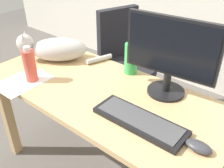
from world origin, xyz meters
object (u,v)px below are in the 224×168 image
object	(u,v)px
keyboard	(140,121)
cat	(56,49)
monitor	(170,54)
water_bottle	(131,58)
computer_mouse	(199,147)
office_chair	(126,75)
spray_bottle	(30,65)

from	to	relation	value
keyboard	cat	size ratio (longest dim) A/B	0.92
monitor	water_bottle	size ratio (longest dim) A/B	2.28
monitor	water_bottle	bearing A→B (deg)	167.88
cat	computer_mouse	world-z (taller)	cat
office_chair	water_bottle	xyz separation A→B (m)	(0.31, -0.38, 0.40)
keyboard	computer_mouse	size ratio (longest dim) A/B	4.00
computer_mouse	cat	bearing A→B (deg)	170.80
office_chair	spray_bottle	xyz separation A→B (m)	(-0.08, -0.82, 0.40)
keyboard	water_bottle	distance (m)	0.48
office_chair	keyboard	size ratio (longest dim) A/B	2.11
office_chair	water_bottle	bearing A→B (deg)	-51.08
water_bottle	spray_bottle	distance (m)	0.58
office_chair	computer_mouse	xyz separation A→B (m)	(0.89, -0.73, 0.32)
water_bottle	computer_mouse	bearing A→B (deg)	-30.58
monitor	computer_mouse	distance (m)	0.47
office_chair	monitor	bearing A→B (deg)	-37.02
monitor	spray_bottle	size ratio (longest dim) A/B	2.27
monitor	spray_bottle	bearing A→B (deg)	-150.30
keyboard	water_bottle	xyz separation A→B (m)	(-0.31, 0.36, 0.08)
keyboard	cat	bearing A→B (deg)	166.79
monitor	keyboard	size ratio (longest dim) A/B	1.09
cat	spray_bottle	distance (m)	0.28
monitor	water_bottle	distance (m)	0.31
office_chair	water_bottle	size ratio (longest dim) A/B	4.41
computer_mouse	water_bottle	world-z (taller)	water_bottle
monitor	cat	xyz separation A→B (m)	(-0.76, -0.11, -0.15)
office_chair	keyboard	world-z (taller)	office_chair
cat	spray_bottle	xyz separation A→B (m)	(0.10, -0.26, 0.02)
cat	computer_mouse	distance (m)	1.08
cat	computer_mouse	bearing A→B (deg)	-9.20
office_chair	keyboard	distance (m)	1.01
office_chair	cat	world-z (taller)	office_chair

